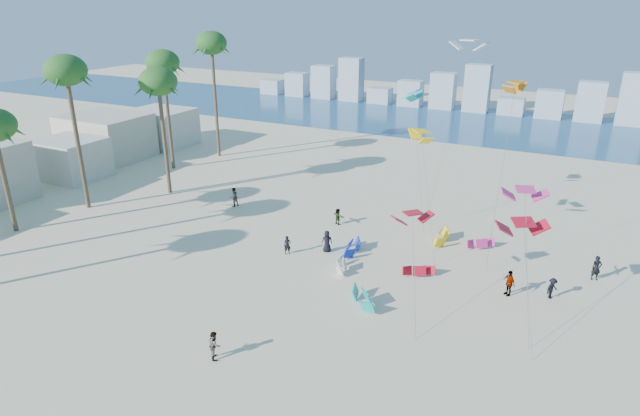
% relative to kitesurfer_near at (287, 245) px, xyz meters
% --- Properties ---
extents(ground, '(220.00, 220.00, 0.00)m').
position_rel_kitesurfer_near_xyz_m(ground, '(-0.09, -15.92, -0.78)').
color(ground, beige).
rests_on(ground, ground).
extents(ocean, '(220.00, 220.00, 0.00)m').
position_rel_kitesurfer_near_xyz_m(ocean, '(-0.09, 56.08, -0.78)').
color(ocean, navy).
rests_on(ocean, ground).
extents(kitesurfer_near, '(0.68, 0.64, 1.56)m').
position_rel_kitesurfer_near_xyz_m(kitesurfer_near, '(0.00, 0.00, 0.00)').
color(kitesurfer_near, black).
rests_on(kitesurfer_near, ground).
extents(kitesurfer_mid, '(1.05, 1.07, 1.74)m').
position_rel_kitesurfer_near_xyz_m(kitesurfer_mid, '(3.02, -13.51, 0.09)').
color(kitesurfer_mid, gray).
rests_on(kitesurfer_mid, ground).
extents(kitesurfers_far, '(33.39, 7.01, 1.93)m').
position_rel_kitesurfer_near_xyz_m(kitesurfers_far, '(6.57, 4.44, 0.11)').
color(kitesurfers_far, black).
rests_on(kitesurfers_far, ground).
extents(grounded_kites, '(11.40, 15.18, 0.99)m').
position_rel_kitesurfer_near_xyz_m(grounded_kites, '(8.66, 2.36, -0.33)').
color(grounded_kites, silver).
rests_on(grounded_kites, ground).
extents(flying_kites, '(27.60, 26.85, 16.54)m').
position_rel_kitesurfer_near_xyz_m(flying_kites, '(16.30, 6.82, 10.18)').
color(flying_kites, red).
rests_on(flying_kites, ground).
extents(palm_row, '(9.43, 44.80, 15.68)m').
position_rel_kitesurfer_near_xyz_m(palm_row, '(-22.24, 0.26, 11.10)').
color(palm_row, brown).
rests_on(palm_row, ground).
extents(beachfront_buildings, '(11.50, 43.00, 6.00)m').
position_rel_kitesurfer_near_xyz_m(beachfront_buildings, '(-33.78, 4.89, 1.89)').
color(beachfront_buildings, beige).
rests_on(beachfront_buildings, ground).
extents(distant_skyline, '(85.00, 3.00, 8.40)m').
position_rel_kitesurfer_near_xyz_m(distant_skyline, '(-1.27, 66.08, 2.31)').
color(distant_skyline, '#9EADBF').
rests_on(distant_skyline, ground).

